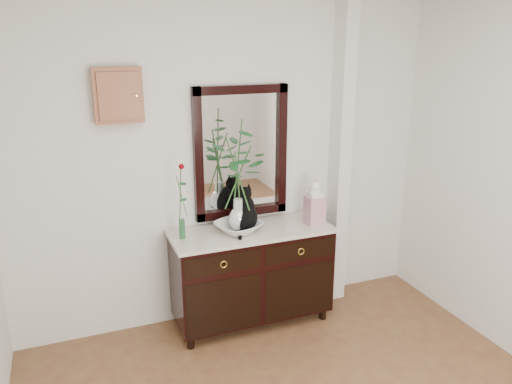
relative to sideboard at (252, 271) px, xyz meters
name	(u,v)px	position (x,y,z in m)	size (l,w,h in m)	color
wall_back	(229,164)	(-0.10, 0.25, 0.88)	(3.60, 0.04, 2.70)	silver
pilaster	(340,156)	(0.90, 0.17, 0.88)	(0.12, 0.20, 2.70)	silver
sideboard	(252,271)	(0.00, 0.00, 0.00)	(1.33, 0.52, 0.82)	black
wall_mirror	(241,153)	(0.00, 0.24, 0.97)	(0.80, 0.06, 1.10)	black
key_cabinet	(118,95)	(-0.95, 0.21, 1.48)	(0.35, 0.10, 0.40)	brown
cat	(244,209)	(-0.05, 0.03, 0.55)	(0.25, 0.30, 0.35)	black
lotus_bowl	(238,227)	(-0.12, -0.02, 0.42)	(0.35, 0.35, 0.09)	silver
vase_branches	(238,175)	(-0.12, -0.02, 0.85)	(0.44, 0.44, 0.91)	silver
bud_vase_rose	(181,201)	(-0.57, 0.02, 0.68)	(0.07, 0.07, 0.61)	#266033
ginger_jar	(315,202)	(0.54, -0.06, 0.57)	(0.14, 0.14, 0.38)	white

